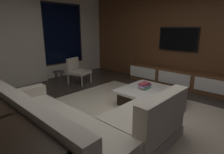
{
  "coord_description": "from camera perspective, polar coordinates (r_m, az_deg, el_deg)",
  "views": [
    {
      "loc": [
        -2.28,
        -2.05,
        1.68
      ],
      "look_at": [
        0.49,
        0.54,
        0.65
      ],
      "focal_mm": 29.62,
      "sensor_mm": 36.0,
      "label": 1
    }
  ],
  "objects": [
    {
      "name": "back_wall_with_window",
      "position": [
        6.1,
        -25.95,
        10.47
      ],
      "size": [
        6.6,
        0.3,
        2.7
      ],
      "color": "silver",
      "rests_on": "floor"
    },
    {
      "name": "console_table_behind_couch",
      "position": [
        2.51,
        -30.35,
        -17.65
      ],
      "size": [
        0.4,
        2.1,
        0.74
      ],
      "color": "black",
      "rests_on": "floor"
    },
    {
      "name": "accent_chair_near_window",
      "position": [
        5.72,
        -10.75,
        2.28
      ],
      "size": [
        0.68,
        0.69,
        0.78
      ],
      "color": "#B2ADA0",
      "rests_on": "floor"
    },
    {
      "name": "side_stool",
      "position": [
        5.49,
        -16.27,
        0.76
      ],
      "size": [
        0.32,
        0.32,
        0.46
      ],
      "color": "#333338",
      "rests_on": "floor"
    },
    {
      "name": "sectional_couch",
      "position": [
        2.79,
        -10.42,
        -15.05
      ],
      "size": [
        1.98,
        2.5,
        0.82
      ],
      "color": "#A49C8C",
      "rests_on": "floor"
    },
    {
      "name": "media_console",
      "position": [
        5.65,
        19.79,
        -0.42
      ],
      "size": [
        0.46,
        3.1,
        0.52
      ],
      "color": "brown",
      "rests_on": "floor"
    },
    {
      "name": "mounted_tv",
      "position": [
        5.72,
        19.68,
        10.95
      ],
      "size": [
        0.05,
        1.15,
        0.67
      ],
      "color": "black"
    },
    {
      "name": "floor",
      "position": [
        3.5,
        0.97,
        -13.6
      ],
      "size": [
        9.2,
        9.2,
        0.0
      ],
      "primitive_type": "plane",
      "color": "#332B26"
    },
    {
      "name": "coffee_table",
      "position": [
        4.18,
        11.32,
        -6.09
      ],
      "size": [
        1.16,
        1.16,
        0.36
      ],
      "color": "black",
      "rests_on": "floor"
    },
    {
      "name": "book_stack_on_coffee_table",
      "position": [
        4.18,
        9.99,
        -2.67
      ],
      "size": [
        0.31,
        0.21,
        0.12
      ],
      "color": "#44C977",
      "rests_on": "coffee_table"
    },
    {
      "name": "media_wall",
      "position": [
        5.73,
        22.44,
        10.7
      ],
      "size": [
        0.12,
        7.8,
        2.7
      ],
      "color": "brown",
      "rests_on": "floor"
    },
    {
      "name": "area_rug",
      "position": [
        3.68,
        5.9,
        -12.05
      ],
      "size": [
        3.2,
        3.8,
        0.01
      ],
      "primitive_type": "cube",
      "color": "beige",
      "rests_on": "floor"
    }
  ]
}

